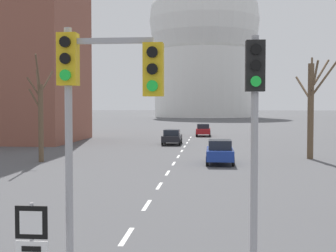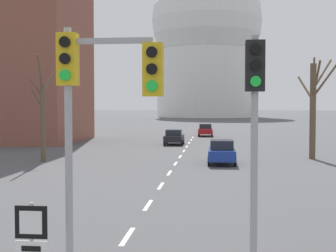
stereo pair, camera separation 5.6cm
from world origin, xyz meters
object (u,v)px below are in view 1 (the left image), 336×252
(sedan_mid_centre, at_px, (203,130))
(sedan_near_left, at_px, (220,152))
(traffic_signal_centre_tall, at_px, (97,99))
(traffic_signal_near_right, at_px, (255,121))
(route_sign_post, at_px, (32,243))
(sedan_near_right, at_px, (172,137))

(sedan_mid_centre, bearing_deg, sedan_near_left, -86.84)
(traffic_signal_centre_tall, distance_m, sedan_mid_centre, 52.87)
(traffic_signal_near_right, distance_m, sedan_mid_centre, 52.28)
(route_sign_post, xyz_separation_m, sedan_mid_centre, (2.22, 53.09, -0.68))
(sedan_near_right, xyz_separation_m, sedan_mid_centre, (2.97, 13.60, 0.03))
(route_sign_post, bearing_deg, traffic_signal_near_right, 12.79)
(route_sign_post, bearing_deg, sedan_mid_centre, 87.61)
(traffic_signal_centre_tall, xyz_separation_m, sedan_mid_centre, (1.08, 52.76, -3.27))
(traffic_signal_centre_tall, relative_size, sedan_mid_centre, 1.29)
(traffic_signal_centre_tall, height_order, route_sign_post, traffic_signal_centre_tall)
(sedan_mid_centre, bearing_deg, route_sign_post, -92.39)
(traffic_signal_centre_tall, height_order, sedan_mid_centre, traffic_signal_centre_tall)
(traffic_signal_centre_tall, bearing_deg, sedan_mid_centre, 88.82)
(sedan_near_left, height_order, sedan_near_right, sedan_near_left)
(traffic_signal_near_right, height_order, sedan_near_right, traffic_signal_near_right)
(traffic_signal_near_right, distance_m, route_sign_post, 4.69)
(traffic_signal_centre_tall, relative_size, route_sign_post, 2.43)
(traffic_signal_centre_tall, bearing_deg, traffic_signal_near_right, 11.42)
(traffic_signal_centre_tall, distance_m, sedan_near_left, 23.95)
(traffic_signal_centre_tall, height_order, sedan_near_right, traffic_signal_centre_tall)
(sedan_near_right, bearing_deg, traffic_signal_near_right, -82.90)
(sedan_mid_centre, bearing_deg, traffic_signal_centre_tall, -91.18)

